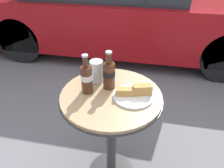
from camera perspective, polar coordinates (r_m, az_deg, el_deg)
The scene contains 6 objects.
bistro_table at distance 1.33m, azimuth -0.24°, elevation -9.09°, with size 0.58×0.58×0.73m.
cola_bottle_left at distance 1.22m, azimuth -0.79°, elevation 2.63°, with size 0.07×0.07×0.23m.
cola_bottle_right at distance 1.19m, azimuth -6.61°, elevation 1.64°, with size 0.07×0.07×0.23m.
drinking_glass at distance 1.29m, azimuth -4.04°, elevation 3.06°, with size 0.08×0.08×0.14m.
lunch_plate_near at distance 1.19m, azimuth 5.75°, elevation -2.61°, with size 0.22×0.22×0.07m.
parked_car at distance 3.39m, azimuth 2.65°, elevation 20.00°, with size 4.19×1.76×1.35m.
Camera 1 is at (0.19, -0.95, 1.45)m, focal length 35.00 mm.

